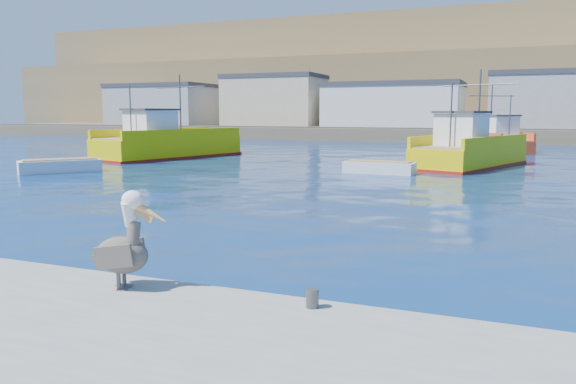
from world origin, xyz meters
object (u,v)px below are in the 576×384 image
object	(u,v)px
trawler_yellow_a	(167,144)
skiff_left	(60,167)
skiff_mid	(379,168)
boat_orange	(496,140)
trawler_yellow_b	(469,152)
pelican	(124,247)

from	to	relation	value
trawler_yellow_a	skiff_left	world-z (taller)	trawler_yellow_a
skiff_left	skiff_mid	bearing A→B (deg)	20.55
boat_orange	trawler_yellow_b	bearing A→B (deg)	-93.95
trawler_yellow_a	trawler_yellow_b	bearing A→B (deg)	1.72
skiff_left	pelican	size ratio (longest dim) A/B	2.67
boat_orange	skiff_mid	world-z (taller)	boat_orange
trawler_yellow_b	boat_orange	size ratio (longest dim) A/B	1.28
trawler_yellow_a	trawler_yellow_b	world-z (taller)	trawler_yellow_a
trawler_yellow_b	skiff_mid	world-z (taller)	trawler_yellow_b
trawler_yellow_b	skiff_left	distance (m)	25.71
boat_orange	trawler_yellow_a	bearing A→B (deg)	-144.51
skiff_mid	pelican	xyz separation A→B (m)	(1.20, -24.80, 0.95)
skiff_mid	trawler_yellow_b	bearing A→B (deg)	53.16
skiff_left	skiff_mid	size ratio (longest dim) A/B	1.09
trawler_yellow_a	skiff_left	bearing A→B (deg)	-87.11
trawler_yellow_a	skiff_mid	size ratio (longest dim) A/B	3.13
trawler_yellow_a	skiff_left	size ratio (longest dim) A/B	2.87
boat_orange	pelican	bearing A→B (deg)	-95.43
pelican	trawler_yellow_a	bearing A→B (deg)	122.94
trawler_yellow_a	boat_orange	xyz separation A→B (m)	(24.07, 17.16, -0.07)
skiff_left	boat_orange	bearing A→B (deg)	51.24
trawler_yellow_b	skiff_mid	xyz separation A→B (m)	(-4.56, -6.09, -0.73)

